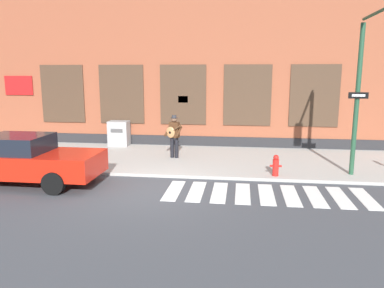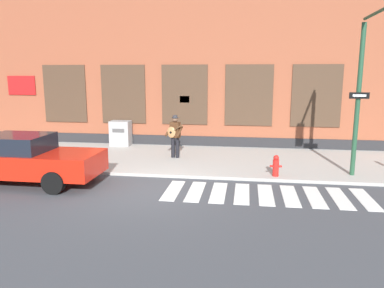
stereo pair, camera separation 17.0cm
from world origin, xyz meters
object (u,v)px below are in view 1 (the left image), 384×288
(red_car, at_px, (24,160))
(traffic_light, at_px, (371,66))
(utility_box, at_px, (119,133))
(fire_hydrant, at_px, (276,166))
(busker, at_px, (174,134))

(red_car, relative_size, traffic_light, 0.92)
(red_car, xyz_separation_m, utility_box, (1.07, 5.86, -0.10))
(red_car, height_order, traffic_light, traffic_light)
(utility_box, bearing_deg, red_car, -100.36)
(red_car, xyz_separation_m, fire_hydrant, (7.76, 1.57, -0.32))
(busker, bearing_deg, red_car, -137.11)
(traffic_light, distance_m, utility_box, 10.80)
(utility_box, xyz_separation_m, fire_hydrant, (6.69, -4.30, -0.22))
(red_car, height_order, busker, busker)
(red_car, bearing_deg, traffic_light, 5.13)
(traffic_light, xyz_separation_m, fire_hydrant, (-2.46, 0.65, -3.14))
(red_car, distance_m, fire_hydrant, 7.92)
(red_car, height_order, utility_box, red_car)
(busker, bearing_deg, utility_box, 143.95)
(busker, relative_size, traffic_light, 0.34)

